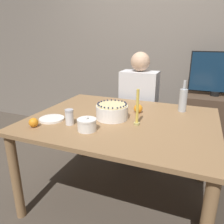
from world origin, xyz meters
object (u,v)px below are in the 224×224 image
sugar_shaker (69,117)px  bottle (183,100)px  tv_monitor (218,73)px  candle (137,111)px  person_man_blue_shirt (138,113)px  cake (112,112)px  sugar_bowl (87,125)px

sugar_shaker → bottle: bottle is taller
tv_monitor → candle: bearing=-115.3°
person_man_blue_shirt → tv_monitor: tv_monitor is taller
sugar_shaker → tv_monitor: size_ratio=0.20×
cake → bottle: (0.50, 0.40, 0.05)m
sugar_bowl → sugar_shaker: bearing=163.8°
sugar_bowl → cake: bearing=76.1°
bottle → tv_monitor: (0.29, 0.75, 0.14)m
bottle → sugar_shaker: bearing=-139.4°
candle → person_man_blue_shirt: (-0.22, 0.86, -0.32)m
sugar_bowl → tv_monitor: (0.86, 1.43, 0.20)m
person_man_blue_shirt → sugar_shaker: bearing=76.9°
cake → sugar_shaker: size_ratio=2.17×
candle → person_man_blue_shirt: 0.94m
candle → bottle: (0.28, 0.45, -0.00)m
cake → sugar_shaker: 0.34m
sugar_bowl → tv_monitor: size_ratio=0.23×
bottle → person_man_blue_shirt: size_ratio=0.22×
bottle → person_man_blue_shirt: (-0.50, 0.40, -0.32)m
sugar_shaker → bottle: (0.74, 0.63, 0.05)m
sugar_bowl → candle: candle is taller
bottle → tv_monitor: tv_monitor is taller
sugar_shaker → bottle: bearing=40.6°
person_man_blue_shirt → bottle: bearing=140.9°
bottle → candle: bearing=-121.6°
cake → candle: bearing=-14.3°
cake → tv_monitor: bearing=55.6°
bottle → tv_monitor: 0.82m
cake → tv_monitor: size_ratio=0.42×
sugar_shaker → candle: (0.46, 0.18, 0.05)m
cake → bottle: 0.64m
sugar_bowl → candle: 0.37m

